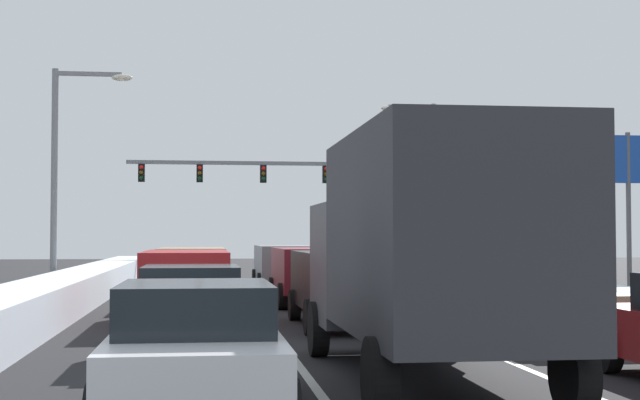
# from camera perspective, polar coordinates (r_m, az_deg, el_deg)

# --- Properties ---
(ground_plane) EXTENTS (120.00, 120.00, 0.00)m
(ground_plane) POSITION_cam_1_polar(r_m,az_deg,el_deg) (22.58, 0.88, -7.41)
(ground_plane) COLOR black
(lane_stripe_between_right_lane_and_center_lane) EXTENTS (0.14, 49.24, 0.01)m
(lane_stripe_between_right_lane_and_center_lane) POSITION_cam_1_polar(r_m,az_deg,el_deg) (27.26, 3.10, -6.51)
(lane_stripe_between_right_lane_and_center_lane) COLOR silver
(lane_stripe_between_right_lane_and_center_lane) RESTS_ON ground
(lane_stripe_between_center_lane_and_left_lane) EXTENTS (0.14, 49.24, 0.01)m
(lane_stripe_between_center_lane_and_left_lane) POSITION_cam_1_polar(r_m,az_deg,el_deg) (26.86, -4.10, -6.57)
(lane_stripe_between_center_lane_and_left_lane) COLOR silver
(lane_stripe_between_center_lane_and_left_lane) RESTS_ON ground
(snow_bank_right_shoulder) EXTENTS (1.62, 49.24, 0.72)m
(snow_bank_right_shoulder) POSITION_cam_1_polar(r_m,az_deg,el_deg) (28.67, 13.62, -5.53)
(snow_bank_right_shoulder) COLOR silver
(snow_bank_right_shoulder) RESTS_ON ground
(snow_bank_left_shoulder) EXTENTS (1.66, 49.24, 0.92)m
(snow_bank_left_shoulder) POSITION_cam_1_polar(r_m,az_deg,el_deg) (27.06, -15.43, -5.50)
(snow_bank_left_shoulder) COLOR silver
(snow_bank_left_shoulder) RESTS_ON ground
(sedan_tan_right_lane_second) EXTENTS (2.00, 4.50, 1.51)m
(sedan_tan_right_lane_second) POSITION_cam_1_polar(r_m,az_deg,el_deg) (18.67, 13.95, -6.07)
(sedan_tan_right_lane_second) COLOR #937F60
(sedan_tan_right_lane_second) RESTS_ON ground
(sedan_green_right_lane_third) EXTENTS (2.00, 4.50, 1.51)m
(sedan_green_right_lane_third) POSITION_cam_1_polar(r_m,az_deg,el_deg) (23.83, 8.57, -5.27)
(sedan_green_right_lane_third) COLOR #1E5633
(sedan_green_right_lane_third) RESTS_ON ground
(sedan_navy_right_lane_fourth) EXTENTS (2.00, 4.50, 1.51)m
(sedan_navy_right_lane_fourth) POSITION_cam_1_polar(r_m,az_deg,el_deg) (30.51, 4.80, -4.62)
(sedan_navy_right_lane_fourth) COLOR navy
(sedan_navy_right_lane_fourth) RESTS_ON ground
(box_truck_center_lane_nearest) EXTENTS (2.53, 7.20, 3.36)m
(box_truck_center_lane_nearest) POSITION_cam_1_polar(r_m,az_deg,el_deg) (12.78, 6.59, -2.81)
(box_truck_center_lane_nearest) COLOR #38383D
(box_truck_center_lane_nearest) RESTS_ON ground
(suv_black_center_lane_second) EXTENTS (2.16, 4.90, 1.67)m
(suv_black_center_lane_second) POSITION_cam_1_polar(r_m,az_deg,el_deg) (20.52, 1.54, -5.08)
(suv_black_center_lane_second) COLOR black
(suv_black_center_lane_second) RESTS_ON ground
(suv_maroon_center_lane_third) EXTENTS (2.16, 4.90, 1.67)m
(suv_maroon_center_lane_third) POSITION_cam_1_polar(r_m,az_deg,el_deg) (27.00, -0.62, -4.40)
(suv_maroon_center_lane_third) COLOR maroon
(suv_maroon_center_lane_third) RESTS_ON ground
(suv_gray_center_lane_fourth) EXTENTS (2.16, 4.90, 1.67)m
(suv_gray_center_lane_fourth) POSITION_cam_1_polar(r_m,az_deg,el_deg) (33.99, -2.26, -3.96)
(suv_gray_center_lane_fourth) COLOR slate
(suv_gray_center_lane_fourth) RESTS_ON ground
(sedan_white_left_lane_nearest) EXTENTS (2.00, 4.50, 1.51)m
(sedan_white_left_lane_nearest) POSITION_cam_1_polar(r_m,az_deg,el_deg) (10.37, -7.77, -9.23)
(sedan_white_left_lane_nearest) COLOR silver
(sedan_white_left_lane_nearest) RESTS_ON ground
(sedan_silver_left_lane_second) EXTENTS (2.00, 4.50, 1.51)m
(sedan_silver_left_lane_second) POSITION_cam_1_polar(r_m,az_deg,el_deg) (16.19, -8.06, -6.71)
(sedan_silver_left_lane_second) COLOR #B7BABF
(sedan_silver_left_lane_second) RESTS_ON ground
(suv_red_left_lane_third) EXTENTS (2.16, 4.90, 1.67)m
(suv_red_left_lane_third) POSITION_cam_1_polar(r_m,az_deg,el_deg) (21.97, -8.35, -4.87)
(suv_red_left_lane_third) COLOR maroon
(suv_red_left_lane_third) RESTS_ON ground
(suv_tan_left_lane_fourth) EXTENTS (2.16, 4.90, 1.67)m
(suv_tan_left_lane_fourth) POSITION_cam_1_polar(r_m,az_deg,el_deg) (27.94, -8.01, -4.31)
(suv_tan_left_lane_fourth) COLOR #937F60
(suv_tan_left_lane_fourth) RESTS_ON ground
(traffic_light_gantry) EXTENTS (14.00, 0.47, 6.20)m
(traffic_light_gantry) POSITION_cam_1_polar(r_m,az_deg,el_deg) (49.40, -2.04, 1.06)
(traffic_light_gantry) COLOR slate
(traffic_light_gantry) RESTS_ON ground
(street_lamp_right_mid) EXTENTS (2.66, 0.36, 8.34)m
(street_lamp_right_mid) POSITION_cam_1_polar(r_m,az_deg,el_deg) (43.80, 6.65, 1.62)
(street_lamp_right_mid) COLOR gray
(street_lamp_right_mid) RESTS_ON ground
(street_lamp_left_mid) EXTENTS (2.66, 0.36, 7.65)m
(street_lamp_left_mid) POSITION_cam_1_polar(r_m,az_deg,el_deg) (31.84, -15.55, 2.49)
(street_lamp_left_mid) COLOR gray
(street_lamp_left_mid) RESTS_ON ground
(roadside_sign_right) EXTENTS (3.20, 0.16, 5.50)m
(roadside_sign_right) POSITION_cam_1_polar(r_m,az_deg,el_deg) (31.87, 17.04, 1.42)
(roadside_sign_right) COLOR #59595B
(roadside_sign_right) RESTS_ON ground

